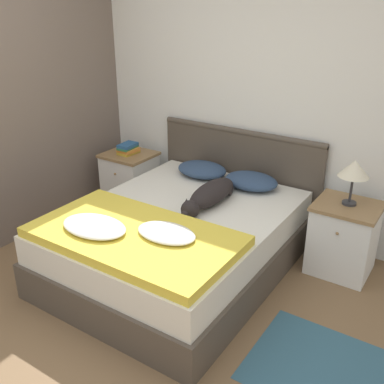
% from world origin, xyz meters
% --- Properties ---
extents(ground_plane, '(16.00, 16.00, 0.00)m').
position_xyz_m(ground_plane, '(0.00, 0.00, 0.00)').
color(ground_plane, brown).
extents(wall_back, '(9.00, 0.06, 2.55)m').
position_xyz_m(wall_back, '(0.00, 2.13, 1.27)').
color(wall_back, white).
rests_on(wall_back, ground_plane).
extents(wall_side_left, '(0.06, 3.10, 2.55)m').
position_xyz_m(wall_side_left, '(-1.61, 1.05, 1.27)').
color(wall_side_left, '#706056').
rests_on(wall_side_left, ground_plane).
extents(bed, '(1.58, 2.00, 0.53)m').
position_xyz_m(bed, '(-0.03, 1.04, 0.26)').
color(bed, '#4C4238').
rests_on(bed, ground_plane).
extents(headboard, '(1.66, 0.06, 0.97)m').
position_xyz_m(headboard, '(-0.03, 2.06, 0.50)').
color(headboard, '#4C4238').
rests_on(headboard, ground_plane).
extents(nightstand_left, '(0.50, 0.47, 0.60)m').
position_xyz_m(nightstand_left, '(-1.16, 1.76, 0.30)').
color(nightstand_left, white).
rests_on(nightstand_left, ground_plane).
extents(nightstand_right, '(0.50, 0.47, 0.60)m').
position_xyz_m(nightstand_right, '(1.09, 1.76, 0.30)').
color(nightstand_right, white).
rests_on(nightstand_right, ground_plane).
extents(pillow_left, '(0.48, 0.37, 0.12)m').
position_xyz_m(pillow_left, '(-0.29, 1.80, 0.59)').
color(pillow_left, navy).
rests_on(pillow_left, bed).
extents(pillow_right, '(0.48, 0.37, 0.12)m').
position_xyz_m(pillow_right, '(0.22, 1.80, 0.59)').
color(pillow_right, navy).
rests_on(pillow_right, bed).
extents(quilt, '(1.47, 0.82, 0.12)m').
position_xyz_m(quilt, '(-0.05, 0.49, 0.57)').
color(quilt, yellow).
rests_on(quilt, bed).
extents(dog, '(0.22, 0.81, 0.18)m').
position_xyz_m(dog, '(0.10, 1.30, 0.61)').
color(dog, black).
rests_on(dog, bed).
extents(book_stack, '(0.18, 0.23, 0.11)m').
position_xyz_m(book_stack, '(-1.16, 1.75, 0.65)').
color(book_stack, gold).
rests_on(book_stack, nightstand_left).
extents(table_lamp, '(0.24, 0.24, 0.37)m').
position_xyz_m(table_lamp, '(1.09, 1.77, 0.89)').
color(table_lamp, '#2D2D33').
rests_on(table_lamp, nightstand_right).
extents(rug, '(0.94, 0.76, 0.00)m').
position_xyz_m(rug, '(1.37, 0.61, 0.00)').
color(rug, '#335B70').
rests_on(rug, ground_plane).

